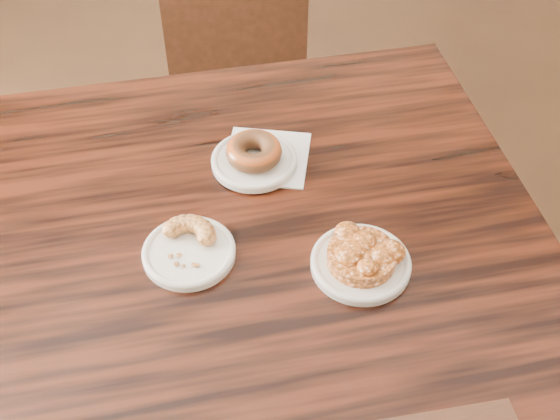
# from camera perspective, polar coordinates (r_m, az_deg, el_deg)

# --- Properties ---
(cafe_table) EXTENTS (1.18, 1.18, 0.75)m
(cafe_table) POSITION_cam_1_polar(r_m,az_deg,el_deg) (1.48, -0.91, -11.37)
(cafe_table) COLOR black
(cafe_table) RESTS_ON floor
(chair_far) EXTENTS (0.49, 0.49, 0.90)m
(chair_far) POSITION_cam_1_polar(r_m,az_deg,el_deg) (2.14, -3.66, 13.19)
(chair_far) COLOR black
(chair_far) RESTS_ON floor
(napkin) EXTENTS (0.16, 0.16, 0.00)m
(napkin) POSITION_cam_1_polar(r_m,az_deg,el_deg) (1.30, -1.08, 4.32)
(napkin) COLOR white
(napkin) RESTS_ON cafe_table
(plate_donut) EXTENTS (0.16, 0.16, 0.01)m
(plate_donut) POSITION_cam_1_polar(r_m,az_deg,el_deg) (1.28, -2.11, 3.99)
(plate_donut) COLOR white
(plate_donut) RESTS_ON napkin
(plate_cruller) EXTENTS (0.15, 0.15, 0.01)m
(plate_cruller) POSITION_cam_1_polar(r_m,az_deg,el_deg) (1.15, -7.40, -3.46)
(plate_cruller) COLOR white
(plate_cruller) RESTS_ON cafe_table
(plate_fritter) EXTENTS (0.16, 0.16, 0.01)m
(plate_fritter) POSITION_cam_1_polar(r_m,az_deg,el_deg) (1.13, 6.57, -4.36)
(plate_fritter) COLOR silver
(plate_fritter) RESTS_ON cafe_table
(glazed_donut) EXTENTS (0.10, 0.10, 0.04)m
(glazed_donut) POSITION_cam_1_polar(r_m,az_deg,el_deg) (1.27, -2.14, 4.79)
(glazed_donut) COLOR maroon
(glazed_donut) RESTS_ON plate_donut
(apple_fritter) EXTENTS (0.15, 0.15, 0.04)m
(apple_fritter) POSITION_cam_1_polar(r_m,az_deg,el_deg) (1.11, 6.67, -3.58)
(apple_fritter) COLOR #4B2308
(apple_fritter) RESTS_ON plate_fritter
(cruller_fragment) EXTENTS (0.11, 0.11, 0.03)m
(cruller_fragment) POSITION_cam_1_polar(r_m,az_deg,el_deg) (1.13, -7.50, -2.79)
(cruller_fragment) COLOR #603313
(cruller_fragment) RESTS_ON plate_cruller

